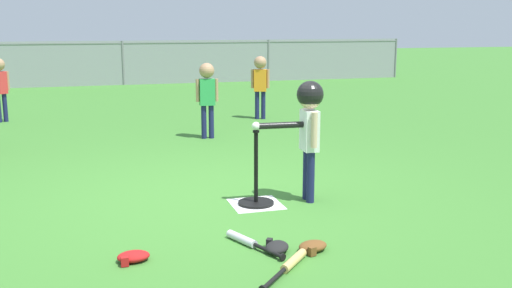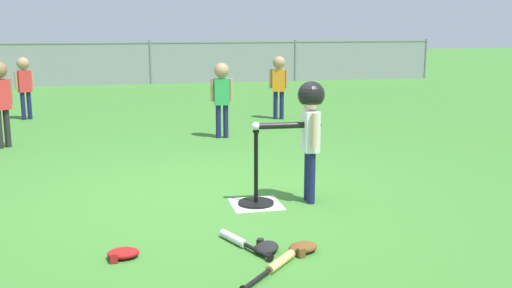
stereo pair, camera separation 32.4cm
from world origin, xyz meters
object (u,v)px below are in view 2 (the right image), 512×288
(fielder_near_left, at_px, (279,79))
(glove_tossed_aside, at_px, (123,253))
(batting_tee, at_px, (256,193))
(glove_by_plate, at_px, (267,247))
(fielder_deep_left, at_px, (0,93))
(fielder_deep_right, at_px, (222,90))
(glove_near_bats, at_px, (303,248))
(batter_child, at_px, (310,117))
(fielder_near_right, at_px, (24,80))
(baseball_on_tee, at_px, (256,126))
(spare_bat_wood, at_px, (276,265))
(spare_bat_silver, at_px, (238,241))

(fielder_near_left, relative_size, glove_tossed_aside, 4.67)
(batting_tee, relative_size, glove_by_plate, 2.48)
(fielder_deep_left, xyz_separation_m, fielder_deep_right, (2.87, 0.04, -0.04))
(glove_tossed_aside, bearing_deg, batting_tee, 40.60)
(fielder_deep_left, xyz_separation_m, glove_near_bats, (2.73, -4.27, -0.68))
(batter_child, xyz_separation_m, glove_tossed_aside, (-1.64, -0.97, -0.74))
(glove_tossed_aside, bearing_deg, fielder_near_right, 103.50)
(baseball_on_tee, xyz_separation_m, batter_child, (0.48, -0.02, 0.07))
(fielder_deep_left, height_order, fielder_deep_right, fielder_deep_left)
(fielder_deep_left, height_order, glove_near_bats, fielder_deep_left)
(batting_tee, xyz_separation_m, glove_by_plate, (-0.17, -1.11, -0.07))
(fielder_deep_left, bearing_deg, fielder_deep_right, 0.88)
(glove_by_plate, distance_m, glove_tossed_aside, 0.99)
(baseball_on_tee, bearing_deg, glove_by_plate, -98.94)
(batter_child, relative_size, fielder_deep_left, 0.98)
(fielder_near_right, xyz_separation_m, glove_by_plate, (2.54, -6.59, -0.63))
(fielder_deep_right, xyz_separation_m, glove_by_plate, (-0.40, -4.26, -0.64))
(batter_child, height_order, fielder_deep_right, batter_child)
(baseball_on_tee, distance_m, spare_bat_wood, 1.58)
(spare_bat_silver, relative_size, glove_near_bats, 2.23)
(spare_bat_silver, bearing_deg, batting_tee, 69.86)
(glove_tossed_aside, bearing_deg, spare_bat_wood, -22.93)
(batter_child, height_order, fielder_deep_left, fielder_deep_left)
(fielder_near_left, bearing_deg, baseball_on_tee, -107.28)
(fielder_near_right, relative_size, glove_by_plate, 3.84)
(spare_bat_silver, distance_m, glove_by_plate, 0.24)
(batting_tee, relative_size, fielder_deep_right, 0.64)
(batting_tee, height_order, glove_by_plate, batting_tee)
(fielder_near_right, xyz_separation_m, spare_bat_wood, (2.53, -6.89, -0.64))
(fielder_near_right, bearing_deg, batting_tee, -63.64)
(fielder_deep_right, xyz_separation_m, spare_bat_silver, (-0.56, -4.08, -0.65))
(batter_child, bearing_deg, baseball_on_tee, 177.23)
(fielder_near_left, relative_size, spare_bat_wood, 2.06)
(fielder_near_right, bearing_deg, spare_bat_wood, -69.82)
(fielder_near_left, bearing_deg, batter_child, -101.61)
(spare_bat_wood, xyz_separation_m, glove_by_plate, (0.01, 0.30, 0.01))
(batter_child, relative_size, spare_bat_silver, 1.89)
(batter_child, bearing_deg, fielder_near_left, 78.39)
(fielder_deep_left, distance_m, glove_near_bats, 5.12)
(batter_child, distance_m, fielder_deep_right, 3.19)
(spare_bat_wood, bearing_deg, fielder_near_left, 74.96)
(fielder_deep_left, bearing_deg, glove_near_bats, -57.47)
(fielder_deep_right, xyz_separation_m, glove_tossed_aside, (-1.38, -4.15, -0.64))
(fielder_deep_left, distance_m, fielder_near_left, 4.34)
(fielder_near_left, height_order, glove_near_bats, fielder_near_left)
(fielder_deep_left, bearing_deg, glove_tossed_aside, -70.05)
(glove_by_plate, bearing_deg, spare_bat_wood, -91.96)
(fielder_near_left, bearing_deg, glove_near_bats, -103.22)
(batting_tee, distance_m, spare_bat_silver, 0.99)
(fielder_deep_right, bearing_deg, spare_bat_wood, -95.10)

